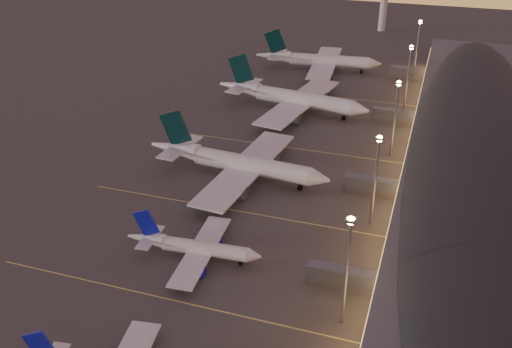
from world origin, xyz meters
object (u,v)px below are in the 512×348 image
at_px(airliner_wide_far, 318,60).
at_px(airliner_narrow_north, 194,247).
at_px(airliner_wide_near, 236,163).
at_px(airliner_wide_mid, 291,98).

bearing_deg(airliner_wide_far, airliner_narrow_north, -93.21).
relative_size(airliner_wide_near, airliner_wide_mid, 0.94).
bearing_deg(airliner_narrow_north, airliner_wide_near, 92.09).
bearing_deg(airliner_wide_mid, airliner_wide_near, -81.59).
relative_size(airliner_narrow_north, airliner_wide_mid, 0.53).
relative_size(airliner_wide_mid, airliner_wide_far, 1.07).
height_order(airliner_narrow_north, airliner_wide_mid, airliner_wide_mid).
distance_m(airliner_wide_near, airliner_wide_mid, 60.17).
xyz_separation_m(airliner_wide_near, airliner_wide_far, (-1.13, 115.36, -0.01)).
distance_m(airliner_wide_mid, airliner_wide_far, 55.22).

